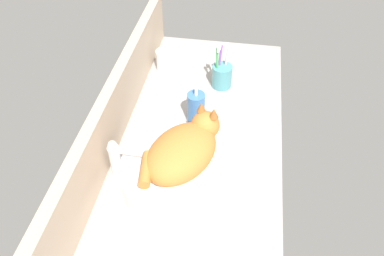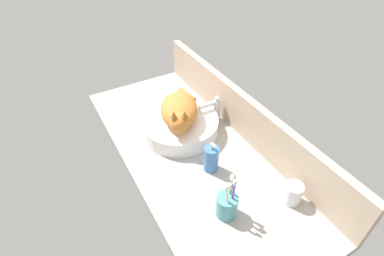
% 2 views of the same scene
% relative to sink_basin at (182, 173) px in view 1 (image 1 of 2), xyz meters
% --- Properties ---
extents(ground_plane, '(1.34, 0.58, 0.04)m').
position_rel_sink_basin_xyz_m(ground_plane, '(0.15, -0.02, -0.06)').
color(ground_plane, '#9E9993').
extents(backsplash_panel, '(1.34, 0.04, 0.21)m').
position_rel_sink_basin_xyz_m(backsplash_panel, '(0.15, 0.25, 0.07)').
color(backsplash_panel, tan).
rests_on(backsplash_panel, ground_plane).
extents(sink_basin, '(0.37, 0.37, 0.07)m').
position_rel_sink_basin_xyz_m(sink_basin, '(0.00, 0.00, 0.00)').
color(sink_basin, white).
rests_on(sink_basin, ground_plane).
extents(cat, '(0.30, 0.26, 0.14)m').
position_rel_sink_basin_xyz_m(cat, '(0.01, -0.01, 0.09)').
color(cat, '#CC7533').
rests_on(cat, sink_basin).
extents(faucet, '(0.04, 0.12, 0.14)m').
position_rel_sink_basin_xyz_m(faucet, '(0.00, 0.19, 0.04)').
color(faucet, silver).
rests_on(faucet, ground_plane).
extents(soap_dispenser, '(0.06, 0.06, 0.15)m').
position_rel_sink_basin_xyz_m(soap_dispenser, '(0.28, 0.00, 0.02)').
color(soap_dispenser, '#3F72B2').
rests_on(soap_dispenser, ground_plane).
extents(toothbrush_cup, '(0.08, 0.08, 0.19)m').
position_rel_sink_basin_xyz_m(toothbrush_cup, '(0.49, -0.07, 0.01)').
color(toothbrush_cup, teal).
rests_on(toothbrush_cup, ground_plane).
extents(water_glass, '(0.07, 0.07, 0.09)m').
position_rel_sink_basin_xyz_m(water_glass, '(0.57, 0.18, -0.00)').
color(water_glass, white).
rests_on(water_glass, ground_plane).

